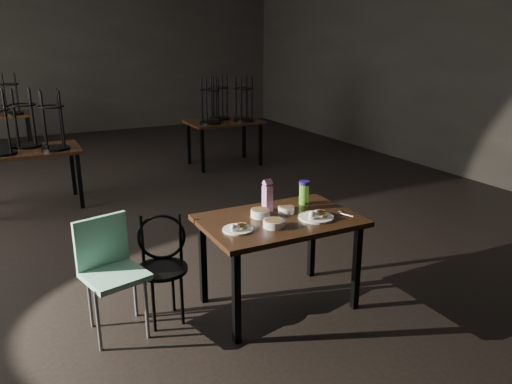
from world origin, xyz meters
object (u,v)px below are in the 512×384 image
main_table (279,228)px  juice_carton (267,196)px  bentwood_chair (162,260)px  school_chair (110,265)px  water_bottle (304,192)px

main_table → juice_carton: (-0.01, 0.19, 0.20)m
juice_carton → main_table: bearing=-88.5°
bentwood_chair → school_chair: bearing=-161.4°
water_bottle → bentwood_chair: bearing=178.0°
water_bottle → main_table: bearing=-149.4°
bentwood_chair → water_bottle: bearing=16.7°
main_table → school_chair: 1.29m
water_bottle → school_chair: size_ratio=0.23×
bentwood_chair → main_table: bearing=2.8°
main_table → water_bottle: (0.35, 0.21, 0.18)m
water_bottle → school_chair: bearing=178.5°
water_bottle → bentwood_chair: water_bottle is taller
main_table → bentwood_chair: (-0.87, 0.25, -0.19)m
water_bottle → bentwood_chair: (-1.22, 0.04, -0.37)m
juice_carton → water_bottle: size_ratio=1.34×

